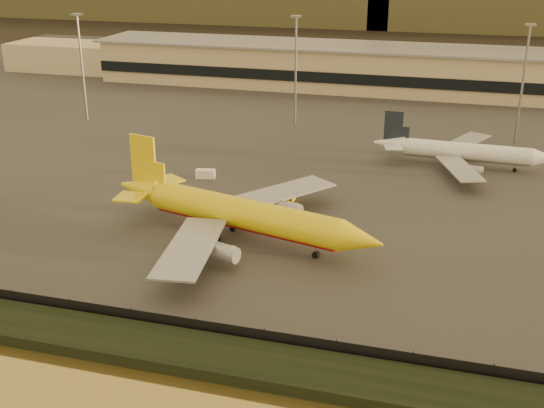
# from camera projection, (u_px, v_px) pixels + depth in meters

# --- Properties ---
(ground) EXTENTS (900.00, 900.00, 0.00)m
(ground) POSITION_uv_depth(u_px,v_px,m) (219.00, 283.00, 89.21)
(ground) COLOR black
(ground) RESTS_ON ground
(embankment) EXTENTS (320.00, 7.00, 1.40)m
(embankment) POSITION_uv_depth(u_px,v_px,m) (165.00, 349.00, 73.75)
(embankment) COLOR black
(embankment) RESTS_ON ground
(tarmac) EXTENTS (320.00, 220.00, 0.20)m
(tarmac) POSITION_uv_depth(u_px,v_px,m) (347.00, 113.00, 174.14)
(tarmac) COLOR #2D2D2D
(tarmac) RESTS_ON ground
(perimeter_fence) EXTENTS (300.00, 0.05, 2.20)m
(perimeter_fence) POSITION_uv_depth(u_px,v_px,m) (180.00, 325.00, 77.10)
(perimeter_fence) COLOR black
(perimeter_fence) RESTS_ON tarmac
(terminal_building) EXTENTS (202.00, 25.00, 12.60)m
(terminal_building) POSITION_uv_depth(u_px,v_px,m) (318.00, 66.00, 202.93)
(terminal_building) COLOR tan
(terminal_building) RESTS_ON tarmac
(apron_light_masts) EXTENTS (152.20, 12.20, 25.40)m
(apron_light_masts) POSITION_uv_depth(u_px,v_px,m) (403.00, 69.00, 146.69)
(apron_light_masts) COLOR slate
(apron_light_masts) RESTS_ON tarmac
(dhl_cargo_jet) EXTENTS (44.69, 42.90, 13.49)m
(dhl_cargo_jet) POSITION_uv_depth(u_px,v_px,m) (239.00, 214.00, 100.22)
(dhl_cargo_jet) COLOR yellow
(dhl_cargo_jet) RESTS_ON tarmac
(white_narrowbody_jet) EXTENTS (34.94, 34.14, 10.05)m
(white_narrowbody_jet) POSITION_uv_depth(u_px,v_px,m) (463.00, 152.00, 132.44)
(white_narrowbody_jet) COLOR white
(white_narrowbody_jet) RESTS_ON tarmac
(gse_vehicle_yellow) EXTENTS (4.23, 2.26, 1.83)m
(gse_vehicle_yellow) POSITION_uv_depth(u_px,v_px,m) (283.00, 195.00, 116.57)
(gse_vehicle_yellow) COLOR yellow
(gse_vehicle_yellow) RESTS_ON tarmac
(gse_vehicle_white) EXTENTS (3.79, 2.24, 1.60)m
(gse_vehicle_white) POSITION_uv_depth(u_px,v_px,m) (205.00, 174.00, 127.09)
(gse_vehicle_white) COLOR white
(gse_vehicle_white) RESTS_ON tarmac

